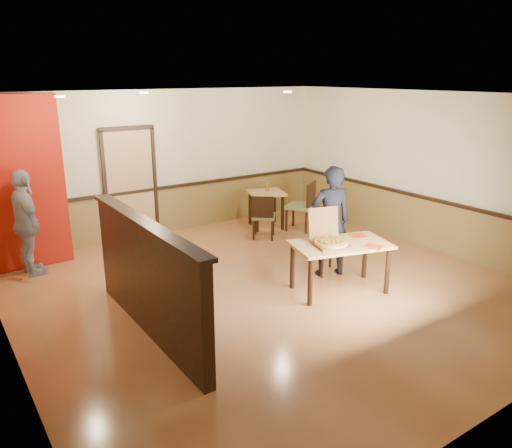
% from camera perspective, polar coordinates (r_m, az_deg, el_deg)
% --- Properties ---
extents(floor, '(7.00, 7.00, 0.00)m').
position_cam_1_polar(floor, '(7.51, 1.78, -7.40)').
color(floor, '#C17D4B').
rests_on(floor, ground).
extents(ceiling, '(7.00, 7.00, 0.00)m').
position_cam_1_polar(ceiling, '(6.85, 2.00, 14.47)').
color(ceiling, black).
rests_on(ceiling, wall_back).
extents(wall_back, '(7.00, 0.00, 7.00)m').
position_cam_1_polar(wall_back, '(10.03, -10.09, 6.92)').
color(wall_back, beige).
rests_on(wall_back, floor).
extents(wall_right, '(0.00, 7.00, 7.00)m').
position_cam_1_polar(wall_right, '(9.51, 19.26, 5.70)').
color(wall_right, beige).
rests_on(wall_right, floor).
extents(wainscot_back, '(7.00, 0.04, 0.90)m').
position_cam_1_polar(wainscot_back, '(10.21, -9.74, 1.65)').
color(wainscot_back, olive).
rests_on(wainscot_back, floor).
extents(chair_rail_back, '(7.00, 0.06, 0.06)m').
position_cam_1_polar(chair_rail_back, '(10.08, -9.83, 4.20)').
color(chair_rail_back, black).
rests_on(chair_rail_back, wall_back).
extents(wainscot_right, '(0.04, 7.00, 0.90)m').
position_cam_1_polar(wainscot_right, '(9.70, 18.62, 0.18)').
color(wainscot_right, olive).
rests_on(wainscot_right, floor).
extents(chair_rail_right, '(0.06, 7.00, 0.06)m').
position_cam_1_polar(chair_rail_right, '(9.56, 18.81, 2.86)').
color(chair_rail_right, black).
rests_on(chair_rail_right, wall_right).
extents(back_door, '(0.90, 0.06, 2.10)m').
position_cam_1_polar(back_door, '(9.77, -14.16, 4.31)').
color(back_door, tan).
rests_on(back_door, wall_back).
extents(booth_partition, '(0.20, 3.10, 1.44)m').
position_cam_1_polar(booth_partition, '(6.17, -12.30, -5.94)').
color(booth_partition, black).
rests_on(booth_partition, floor).
extents(red_accent_panel, '(1.60, 0.20, 2.78)m').
position_cam_1_polar(red_accent_panel, '(8.76, -26.18, 4.03)').
color(red_accent_panel, '#9E170B').
rests_on(red_accent_panel, floor).
extents(spot_a, '(0.14, 0.14, 0.02)m').
position_cam_1_polar(spot_a, '(7.53, -21.48, 13.42)').
color(spot_a, '#FDDEB1').
rests_on(spot_a, ceiling).
extents(spot_b, '(0.14, 0.14, 0.02)m').
position_cam_1_polar(spot_b, '(8.66, -12.67, 14.45)').
color(spot_b, '#FDDEB1').
rests_on(spot_b, ceiling).
extents(spot_c, '(0.14, 0.14, 0.02)m').
position_cam_1_polar(spot_c, '(8.90, 3.60, 14.86)').
color(spot_c, '#FDDEB1').
rests_on(spot_c, ceiling).
extents(main_table, '(1.54, 1.13, 0.74)m').
position_cam_1_polar(main_table, '(7.31, 9.61, -2.98)').
color(main_table, tan).
rests_on(main_table, floor).
extents(diner_chair, '(0.51, 0.51, 0.86)m').
position_cam_1_polar(diner_chair, '(8.07, 7.90, -2.20)').
color(diner_chair, '#636C3F').
rests_on(diner_chair, floor).
extents(side_chair_left, '(0.61, 0.61, 0.88)m').
position_cam_1_polar(side_chair_left, '(9.58, 0.85, 1.05)').
color(side_chair_left, '#636C3F').
rests_on(side_chair_left, floor).
extents(side_chair_right, '(0.69, 0.69, 1.02)m').
position_cam_1_polar(side_chair_right, '(10.12, 5.45, 2.30)').
color(side_chair_right, '#636C3F').
rests_on(side_chair_right, floor).
extents(side_table, '(0.89, 0.89, 0.75)m').
position_cam_1_polar(side_table, '(10.30, 1.17, 2.75)').
color(side_table, tan).
rests_on(side_table, floor).
extents(diner, '(0.75, 0.63, 1.76)m').
position_cam_1_polar(diner, '(7.83, 8.51, 0.30)').
color(diner, black).
rests_on(diner, floor).
extents(passerby, '(0.52, 1.04, 1.70)m').
position_cam_1_polar(passerby, '(8.54, -24.74, 0.08)').
color(passerby, gray).
rests_on(passerby, floor).
extents(pizza_box, '(0.60, 0.65, 0.49)m').
position_cam_1_polar(pizza_box, '(7.18, 8.41, -1.87)').
color(pizza_box, brown).
rests_on(pizza_box, main_table).
extents(pizza, '(0.61, 0.61, 0.03)m').
position_cam_1_polar(pizza, '(7.14, 8.58, -2.09)').
color(pizza, gold).
rests_on(pizza, pizza_box).
extents(napkin_near, '(0.32, 0.32, 0.01)m').
position_cam_1_polar(napkin_near, '(7.24, 13.35, -2.50)').
color(napkin_near, red).
rests_on(napkin_near, main_table).
extents(napkin_far, '(0.30, 0.30, 0.01)m').
position_cam_1_polar(napkin_far, '(7.66, 11.64, -1.31)').
color(napkin_far, red).
rests_on(napkin_far, main_table).
extents(condiment, '(0.06, 0.06, 0.15)m').
position_cam_1_polar(condiment, '(10.28, 1.31, 4.17)').
color(condiment, brown).
rests_on(condiment, side_table).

